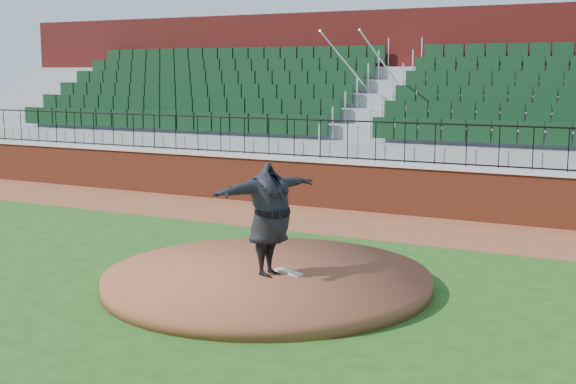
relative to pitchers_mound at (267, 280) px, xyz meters
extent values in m
plane|color=#1F4B15|center=(-0.59, 0.37, -0.12)|extent=(90.00, 90.00, 0.00)
cube|color=brown|center=(-0.59, 5.77, -0.12)|extent=(34.00, 3.20, 0.01)
cube|color=maroon|center=(-0.59, 7.37, 0.47)|extent=(34.00, 0.35, 1.20)
cube|color=#B7B7B7|center=(-0.59, 7.37, 1.12)|extent=(34.00, 0.45, 0.10)
cube|color=maroon|center=(-0.59, 12.90, 2.62)|extent=(34.00, 0.50, 5.50)
cylinder|color=brown|center=(0.00, 0.00, 0.00)|extent=(5.44, 5.44, 0.25)
cube|color=silver|center=(0.34, 0.11, 0.14)|extent=(0.57, 0.30, 0.04)
imported|color=black|center=(0.13, -0.14, 1.06)|extent=(1.16, 2.38, 1.87)
camera|label=1|loc=(6.10, -10.87, 3.43)|focal=48.17mm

